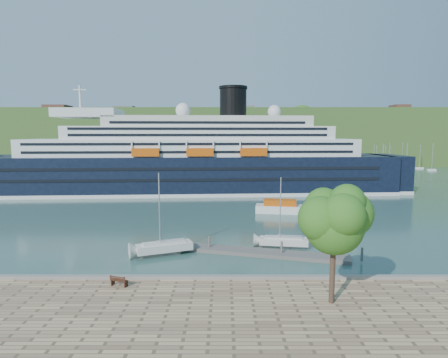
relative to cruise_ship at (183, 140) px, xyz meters
The scene contains 10 objects.
ground 56.01m from the cruise_ship, 81.22° to the right, with size 400.00×400.00×0.00m, color #2F534C.
far_hillside 91.32m from the cruise_ship, 84.75° to the left, with size 400.00×50.00×24.00m, color #3C5F26.
quay_coping 55.97m from the cruise_ship, 81.25° to the right, with size 220.00×0.50×0.30m, color slate.
cruise_ship is the anchor object (origin of this frame).
park_bench 56.77m from the cruise_ship, 89.26° to the right, with size 1.52×0.62×0.97m, color #442213, non-canonical shape.
promenade_tree 61.57m from the cruise_ship, 73.67° to the right, with size 5.76×5.76×9.54m, color #285B18, non-canonical shape.
floating_pontoon 48.27m from the cruise_ship, 73.13° to the right, with size 18.70×2.29×0.42m, color #655F5A, non-canonical shape.
sailboat_white_near 45.60m from the cruise_ship, 86.62° to the right, with size 6.79×1.89×8.77m, color silver, non-canonical shape.
sailboat_white_far 46.04m from the cruise_ship, 68.97° to the right, with size 6.21×1.72×8.02m, color silver, non-canonical shape.
tender_launch 31.20m from the cruise_ship, 50.09° to the right, with size 8.23×2.82×2.27m, color #CB500B, non-canonical shape.
Camera 1 is at (0.98, -31.04, 13.36)m, focal length 30.00 mm.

